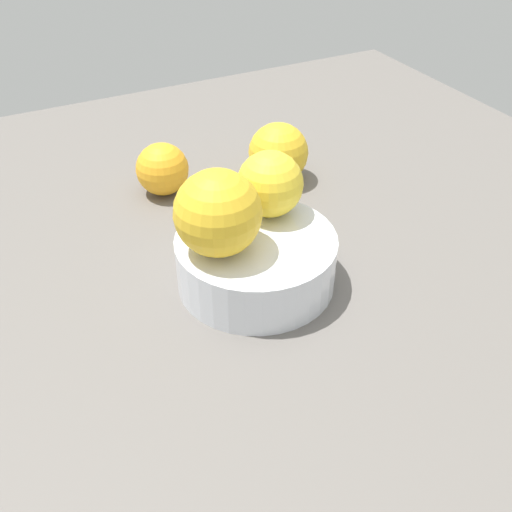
{
  "coord_description": "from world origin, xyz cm",
  "views": [
    {
      "loc": [
        -42.52,
        21.56,
        39.73
      ],
      "look_at": [
        0.0,
        0.0,
        3.3
      ],
      "focal_mm": 41.5,
      "sensor_mm": 36.0,
      "label": 1
    }
  ],
  "objects_px": {
    "orange_loose_0": "(162,169)",
    "orange_in_bowl_0": "(217,212)",
    "orange_in_bowl_1": "(270,184)",
    "orange_loose_1": "(278,153)",
    "fruit_bowl": "(256,261)"
  },
  "relations": [
    {
      "from": "orange_loose_0",
      "to": "orange_in_bowl_0",
      "type": "bearing_deg",
      "value": 175.72
    },
    {
      "from": "orange_in_bowl_0",
      "to": "orange_in_bowl_1",
      "type": "relative_size",
      "value": 1.21
    },
    {
      "from": "orange_in_bowl_0",
      "to": "orange_loose_0",
      "type": "relative_size",
      "value": 1.26
    },
    {
      "from": "orange_loose_0",
      "to": "orange_loose_1",
      "type": "height_order",
      "value": "orange_loose_1"
    },
    {
      "from": "fruit_bowl",
      "to": "orange_in_bowl_1",
      "type": "xyz_separation_m",
      "value": [
        0.04,
        -0.03,
        0.06
      ]
    },
    {
      "from": "orange_in_bowl_1",
      "to": "orange_loose_0",
      "type": "distance_m",
      "value": 0.2
    },
    {
      "from": "fruit_bowl",
      "to": "orange_in_bowl_0",
      "type": "xyz_separation_m",
      "value": [
        0.0,
        0.04,
        0.07
      ]
    },
    {
      "from": "orange_in_bowl_1",
      "to": "orange_loose_1",
      "type": "distance_m",
      "value": 0.17
    },
    {
      "from": "orange_in_bowl_0",
      "to": "orange_in_bowl_1",
      "type": "bearing_deg",
      "value": -65.15
    },
    {
      "from": "orange_in_bowl_0",
      "to": "orange_loose_1",
      "type": "xyz_separation_m",
      "value": [
        0.18,
        -0.16,
        -0.06
      ]
    },
    {
      "from": "orange_loose_0",
      "to": "orange_loose_1",
      "type": "bearing_deg",
      "value": -104.13
    },
    {
      "from": "orange_in_bowl_0",
      "to": "orange_in_bowl_1",
      "type": "distance_m",
      "value": 0.08
    },
    {
      "from": "orange_loose_0",
      "to": "orange_loose_1",
      "type": "distance_m",
      "value": 0.15
    },
    {
      "from": "orange_in_bowl_1",
      "to": "orange_loose_1",
      "type": "xyz_separation_m",
      "value": [
        0.14,
        -0.09,
        -0.05
      ]
    },
    {
      "from": "orange_in_bowl_1",
      "to": "orange_loose_0",
      "type": "height_order",
      "value": "orange_in_bowl_1"
    }
  ]
}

